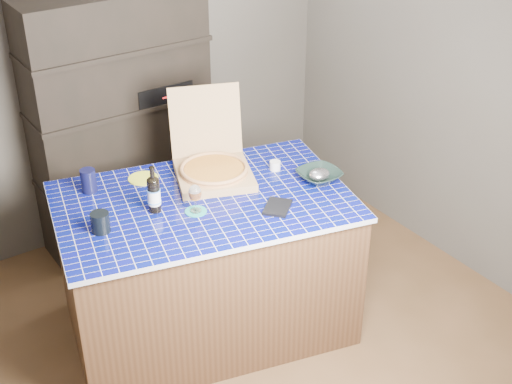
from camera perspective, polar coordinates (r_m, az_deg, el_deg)
room at (r=3.58m, az=-0.91°, el=2.08°), size 3.50×3.50×3.50m
shelving_unit at (r=4.95m, az=-10.67°, el=5.41°), size 1.20×0.41×1.80m
kitchen_island at (r=4.24m, az=-4.02°, el=-5.80°), size 1.83×1.39×0.90m
pizza_box at (r=4.19m, az=-3.45°, el=2.04°), size 0.59×0.65×0.47m
mead_bottle at (r=3.86m, az=-8.17°, el=-0.15°), size 0.07×0.07×0.27m
teal_trivet at (r=3.88m, az=-4.83°, el=-1.55°), size 0.12×0.12×0.01m
wine_glass at (r=3.82m, az=-4.90°, el=-0.12°), size 0.07×0.07×0.16m
tumbler at (r=3.76m, az=-12.35°, el=-2.39°), size 0.10×0.10×0.11m
dvd_case at (r=3.90m, az=1.74°, el=-1.22°), size 0.22×0.22×0.01m
bowl at (r=4.17m, az=5.08°, el=1.31°), size 0.25×0.25×0.06m
foil_contents at (r=4.17m, az=5.08°, el=1.43°), size 0.13×0.11×0.06m
white_jar at (r=4.28m, az=1.54°, el=2.13°), size 0.06×0.06×0.06m
navy_cup at (r=4.14m, az=-13.25°, el=0.89°), size 0.09×0.09×0.14m
green_trivet at (r=4.24m, az=-9.00°, el=1.09°), size 0.18×0.18×0.01m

